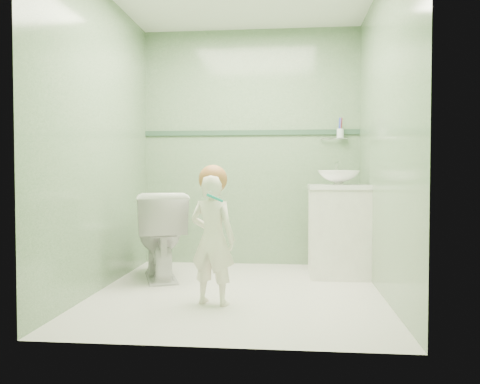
# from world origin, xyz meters

# --- Properties ---
(ground) EXTENTS (2.50, 2.50, 0.00)m
(ground) POSITION_xyz_m (0.00, 0.00, 0.00)
(ground) COLOR silver
(ground) RESTS_ON ground
(room_shell) EXTENTS (2.50, 2.54, 2.40)m
(room_shell) POSITION_xyz_m (0.00, 0.00, 1.20)
(room_shell) COLOR #688D64
(room_shell) RESTS_ON ground
(trim_stripe) EXTENTS (2.20, 0.02, 0.05)m
(trim_stripe) POSITION_xyz_m (0.00, 1.24, 1.35)
(trim_stripe) COLOR #31513C
(trim_stripe) RESTS_ON room_shell
(vanity) EXTENTS (0.52, 0.50, 0.80)m
(vanity) POSITION_xyz_m (0.84, 0.70, 0.40)
(vanity) COLOR silver
(vanity) RESTS_ON ground
(counter) EXTENTS (0.54, 0.52, 0.04)m
(counter) POSITION_xyz_m (0.84, 0.70, 0.81)
(counter) COLOR white
(counter) RESTS_ON vanity
(basin) EXTENTS (0.37, 0.37, 0.13)m
(basin) POSITION_xyz_m (0.84, 0.70, 0.89)
(basin) COLOR white
(basin) RESTS_ON counter
(faucet) EXTENTS (0.03, 0.13, 0.18)m
(faucet) POSITION_xyz_m (0.84, 0.89, 0.97)
(faucet) COLOR silver
(faucet) RESTS_ON counter
(cup_holder) EXTENTS (0.26, 0.07, 0.21)m
(cup_holder) POSITION_xyz_m (0.89, 1.18, 1.33)
(cup_holder) COLOR silver
(cup_holder) RESTS_ON room_shell
(toilet) EXTENTS (0.66, 0.86, 0.77)m
(toilet) POSITION_xyz_m (-0.74, 0.43, 0.38)
(toilet) COLOR white
(toilet) RESTS_ON ground
(toddler) EXTENTS (0.39, 0.31, 0.92)m
(toddler) POSITION_xyz_m (-0.14, -0.37, 0.46)
(toddler) COLOR white
(toddler) RESTS_ON ground
(hair_cap) EXTENTS (0.21, 0.21, 0.21)m
(hair_cap) POSITION_xyz_m (-0.14, -0.35, 0.89)
(hair_cap) COLOR #A66635
(hair_cap) RESTS_ON toddler
(teal_toothbrush) EXTENTS (0.11, 0.14, 0.08)m
(teal_toothbrush) POSITION_xyz_m (-0.11, -0.51, 0.77)
(teal_toothbrush) COLOR #0F9A84
(teal_toothbrush) RESTS_ON toddler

